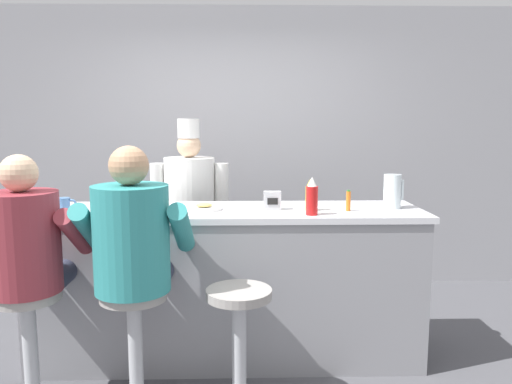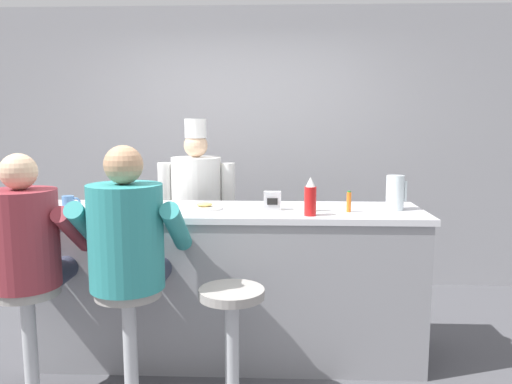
{
  "view_description": "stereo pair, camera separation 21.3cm",
  "coord_description": "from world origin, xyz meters",
  "px_view_note": "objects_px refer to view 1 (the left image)",
  "views": [
    {
      "loc": [
        0.11,
        -2.96,
        1.62
      ],
      "look_at": [
        0.2,
        0.31,
        1.15
      ],
      "focal_mm": 35.0,
      "sensor_mm": 36.0,
      "label": 1
    },
    {
      "loc": [
        0.32,
        -2.95,
        1.62
      ],
      "look_at": [
        0.2,
        0.31,
        1.15
      ],
      "focal_mm": 35.0,
      "sensor_mm": 36.0,
      "label": 2
    }
  ],
  "objects_px": {
    "ketchup_bottle_red": "(312,197)",
    "napkin_dispenser_chrome": "(272,201)",
    "cereal_bowl": "(112,207)",
    "water_pitcher_clear": "(392,191)",
    "empty_stool_round": "(239,330)",
    "diner_seated_teal": "(133,247)",
    "breakfast_plate": "(204,208)",
    "cook_in_whites_near": "(190,209)",
    "coffee_mug_blue": "(65,205)",
    "diner_seated_maroon": "(27,251)",
    "mustard_bottle_yellow": "(310,196)",
    "hot_sauce_bottle_orange": "(348,201)"
  },
  "relations": [
    {
      "from": "breakfast_plate",
      "to": "coffee_mug_blue",
      "type": "xyz_separation_m",
      "value": [
        -0.9,
        -0.05,
        0.03
      ]
    },
    {
      "from": "ketchup_bottle_red",
      "to": "cereal_bowl",
      "type": "bearing_deg",
      "value": 172.92
    },
    {
      "from": "breakfast_plate",
      "to": "napkin_dispenser_chrome",
      "type": "xyz_separation_m",
      "value": [
        0.45,
        -0.01,
        0.05
      ]
    },
    {
      "from": "mustard_bottle_yellow",
      "to": "napkin_dispenser_chrome",
      "type": "relative_size",
      "value": 1.68
    },
    {
      "from": "breakfast_plate",
      "to": "cook_in_whites_near",
      "type": "height_order",
      "value": "cook_in_whites_near"
    },
    {
      "from": "coffee_mug_blue",
      "to": "napkin_dispenser_chrome",
      "type": "distance_m",
      "value": 1.35
    },
    {
      "from": "cereal_bowl",
      "to": "coffee_mug_blue",
      "type": "height_order",
      "value": "coffee_mug_blue"
    },
    {
      "from": "mustard_bottle_yellow",
      "to": "water_pitcher_clear",
      "type": "bearing_deg",
      "value": 7.3
    },
    {
      "from": "mustard_bottle_yellow",
      "to": "diner_seated_teal",
      "type": "height_order",
      "value": "diner_seated_teal"
    },
    {
      "from": "water_pitcher_clear",
      "to": "diner_seated_maroon",
      "type": "height_order",
      "value": "diner_seated_maroon"
    },
    {
      "from": "hot_sauce_bottle_orange",
      "to": "diner_seated_maroon",
      "type": "bearing_deg",
      "value": -164.07
    },
    {
      "from": "water_pitcher_clear",
      "to": "cook_in_whites_near",
      "type": "xyz_separation_m",
      "value": [
        -1.45,
        0.76,
        -0.25
      ]
    },
    {
      "from": "water_pitcher_clear",
      "to": "diner_seated_maroon",
      "type": "distance_m",
      "value": 2.29
    },
    {
      "from": "cereal_bowl",
      "to": "napkin_dispenser_chrome",
      "type": "relative_size",
      "value": 1.28
    },
    {
      "from": "hot_sauce_bottle_orange",
      "to": "napkin_dispenser_chrome",
      "type": "relative_size",
      "value": 1.12
    },
    {
      "from": "ketchup_bottle_red",
      "to": "napkin_dispenser_chrome",
      "type": "xyz_separation_m",
      "value": [
        -0.24,
        0.19,
        -0.05
      ]
    },
    {
      "from": "water_pitcher_clear",
      "to": "cereal_bowl",
      "type": "distance_m",
      "value": 1.87
    },
    {
      "from": "mustard_bottle_yellow",
      "to": "napkin_dispenser_chrome",
      "type": "distance_m",
      "value": 0.25
    },
    {
      "from": "ketchup_bottle_red",
      "to": "diner_seated_teal",
      "type": "xyz_separation_m",
      "value": [
        -1.03,
        -0.4,
        -0.21
      ]
    },
    {
      "from": "diner_seated_teal",
      "to": "cook_in_whites_near",
      "type": "relative_size",
      "value": 0.91
    },
    {
      "from": "empty_stool_round",
      "to": "cook_in_whites_near",
      "type": "xyz_separation_m",
      "value": [
        -0.41,
        1.42,
        0.43
      ]
    },
    {
      "from": "water_pitcher_clear",
      "to": "breakfast_plate",
      "type": "xyz_separation_m",
      "value": [
        -1.27,
        -0.03,
        -0.1
      ]
    },
    {
      "from": "breakfast_plate",
      "to": "mustard_bottle_yellow",
      "type": "bearing_deg",
      "value": -3.7
    },
    {
      "from": "diner_seated_maroon",
      "to": "cook_in_whites_near",
      "type": "height_order",
      "value": "cook_in_whites_near"
    },
    {
      "from": "diner_seated_teal",
      "to": "napkin_dispenser_chrome",
      "type": "bearing_deg",
      "value": 36.48
    },
    {
      "from": "water_pitcher_clear",
      "to": "diner_seated_teal",
      "type": "distance_m",
      "value": 1.74
    },
    {
      "from": "water_pitcher_clear",
      "to": "empty_stool_round",
      "type": "height_order",
      "value": "water_pitcher_clear"
    },
    {
      "from": "breakfast_plate",
      "to": "cereal_bowl",
      "type": "height_order",
      "value": "cereal_bowl"
    },
    {
      "from": "water_pitcher_clear",
      "to": "diner_seated_teal",
      "type": "height_order",
      "value": "diner_seated_teal"
    },
    {
      "from": "coffee_mug_blue",
      "to": "empty_stool_round",
      "type": "relative_size",
      "value": 0.18
    },
    {
      "from": "breakfast_plate",
      "to": "empty_stool_round",
      "type": "xyz_separation_m",
      "value": [
        0.24,
        -0.63,
        -0.58
      ]
    },
    {
      "from": "cereal_bowl",
      "to": "diner_seated_maroon",
      "type": "height_order",
      "value": "diner_seated_maroon"
    },
    {
      "from": "water_pitcher_clear",
      "to": "empty_stool_round",
      "type": "distance_m",
      "value": 1.4
    },
    {
      "from": "hot_sauce_bottle_orange",
      "to": "napkin_dispenser_chrome",
      "type": "xyz_separation_m",
      "value": [
        -0.5,
        0.06,
        -0.0
      ]
    },
    {
      "from": "ketchup_bottle_red",
      "to": "cook_in_whites_near",
      "type": "bearing_deg",
      "value": 131.38
    },
    {
      "from": "hot_sauce_bottle_orange",
      "to": "diner_seated_teal",
      "type": "xyz_separation_m",
      "value": [
        -1.29,
        -0.53,
        -0.16
      ]
    },
    {
      "from": "mustard_bottle_yellow",
      "to": "ketchup_bottle_red",
      "type": "bearing_deg",
      "value": -93.28
    },
    {
      "from": "coffee_mug_blue",
      "to": "diner_seated_teal",
      "type": "distance_m",
      "value": 0.79
    },
    {
      "from": "diner_seated_maroon",
      "to": "empty_stool_round",
      "type": "xyz_separation_m",
      "value": [
        1.16,
        -0.03,
        -0.45
      ]
    },
    {
      "from": "mustard_bottle_yellow",
      "to": "water_pitcher_clear",
      "type": "relative_size",
      "value": 0.9
    },
    {
      "from": "napkin_dispenser_chrome",
      "to": "hot_sauce_bottle_orange",
      "type": "bearing_deg",
      "value": -6.66
    },
    {
      "from": "water_pitcher_clear",
      "to": "napkin_dispenser_chrome",
      "type": "height_order",
      "value": "water_pitcher_clear"
    },
    {
      "from": "hot_sauce_bottle_orange",
      "to": "water_pitcher_clear",
      "type": "height_order",
      "value": "water_pitcher_clear"
    },
    {
      "from": "coffee_mug_blue",
      "to": "diner_seated_maroon",
      "type": "distance_m",
      "value": 0.57
    },
    {
      "from": "water_pitcher_clear",
      "to": "diner_seated_teal",
      "type": "relative_size",
      "value": 0.15
    },
    {
      "from": "ketchup_bottle_red",
      "to": "diner_seated_maroon",
      "type": "height_order",
      "value": "diner_seated_maroon"
    },
    {
      "from": "coffee_mug_blue",
      "to": "cook_in_whites_near",
      "type": "height_order",
      "value": "cook_in_whites_near"
    },
    {
      "from": "breakfast_plate",
      "to": "napkin_dispenser_chrome",
      "type": "relative_size",
      "value": 1.93
    },
    {
      "from": "breakfast_plate",
      "to": "diner_seated_teal",
      "type": "distance_m",
      "value": 0.7
    },
    {
      "from": "cook_in_whites_near",
      "to": "water_pitcher_clear",
      "type": "bearing_deg",
      "value": -27.7
    }
  ]
}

